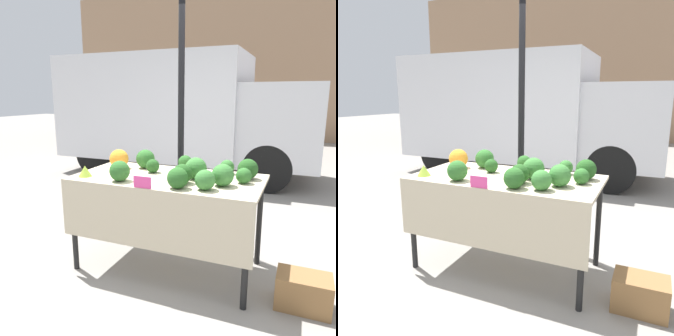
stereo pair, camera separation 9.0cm
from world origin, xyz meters
The scene contains 22 objects.
ground_plane centered at (0.00, 0.00, 0.00)m, with size 40.00×40.00×0.00m, color gray.
building_facade centered at (0.00, 9.95, 2.72)m, with size 16.00×0.60×5.45m.
tent_pole centered at (-0.17, 0.79, 1.36)m, with size 0.07×0.07×2.72m.
parked_truck centered at (-1.30, 3.65, 1.27)m, with size 5.02×1.91×2.35m.
market_table centered at (0.00, -0.07, 0.76)m, with size 1.67×0.86×0.88m.
orange_cauliflower centered at (-0.59, 0.14, 0.97)m, with size 0.19×0.19×0.19m.
romanesco_head centered at (-0.69, -0.28, 0.92)m, with size 0.12×0.12×0.10m.
broccoli_head_0 centered at (0.25, 0.02, 0.97)m, with size 0.19×0.19×0.19m.
broccoli_head_1 centered at (-0.35, 0.25, 0.97)m, with size 0.19×0.19×0.19m.
broccoli_head_2 centered at (0.52, -0.11, 0.97)m, with size 0.18×0.18×0.18m.
broccoli_head_3 centered at (0.66, 0.03, 0.94)m, with size 0.13×0.13×0.13m.
broccoli_head_4 centered at (-0.73, 0.31, 0.94)m, with size 0.12×0.12×0.12m.
broccoli_head_5 centered at (0.46, 0.31, 0.94)m, with size 0.13×0.13×0.13m.
broccoli_head_6 centered at (0.21, -0.32, 0.96)m, with size 0.17×0.17×0.17m.
broccoli_head_7 centered at (0.04, 0.33, 0.95)m, with size 0.14×0.14×0.14m.
broccoli_head_8 centered at (-0.19, 0.09, 0.94)m, with size 0.13×0.13×0.13m.
broccoli_head_9 centered at (-0.32, -0.30, 0.96)m, with size 0.18×0.18×0.18m.
broccoli_head_10 centered at (0.19, -0.16, 0.96)m, with size 0.16×0.16×0.16m.
broccoli_head_11 centered at (0.67, 0.19, 0.96)m, with size 0.18×0.18×0.18m.
broccoli_head_12 centered at (0.42, -0.28, 0.96)m, with size 0.16×0.16×0.16m.
price_sign centered at (-0.04, -0.42, 0.92)m, with size 0.15×0.01×0.09m.
produce_crate centered at (1.19, -0.18, 0.13)m, with size 0.40×0.27×0.26m.
Camera 1 is at (1.09, -2.62, 1.59)m, focal length 35.00 mm.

